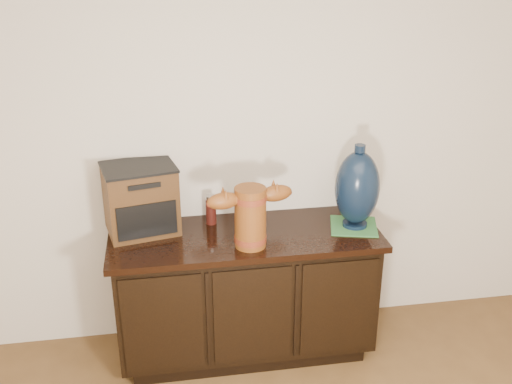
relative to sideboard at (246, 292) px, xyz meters
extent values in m
plane|color=beige|center=(0.00, 0.27, 0.91)|extent=(4.50, 0.00, 4.50)
cube|color=black|center=(0.00, 0.00, -0.35)|extent=(1.29, 0.45, 0.08)
cube|color=black|center=(0.00, 0.00, 0.01)|extent=(1.40, 0.50, 0.64)
cube|color=black|center=(0.00, 0.00, 0.35)|extent=(1.46, 0.56, 0.03)
cube|color=black|center=(-0.47, -0.25, 0.01)|extent=(0.41, 0.01, 0.56)
cube|color=black|center=(0.00, -0.25, 0.01)|extent=(0.41, 0.01, 0.56)
cube|color=black|center=(0.47, -0.25, 0.01)|extent=(0.41, 0.01, 0.56)
cylinder|color=brown|center=(0.01, -0.14, 0.53)|extent=(0.19, 0.19, 0.32)
cylinder|color=#45150D|center=(0.01, -0.14, 0.41)|extent=(0.20, 0.20, 0.03)
cylinder|color=#45150D|center=(0.01, -0.14, 0.64)|extent=(0.20, 0.20, 0.03)
ellipsoid|color=brown|center=(-0.13, -0.16, 0.64)|extent=(0.18, 0.11, 0.09)
ellipsoid|color=brown|center=(0.14, -0.11, 0.64)|extent=(0.18, 0.11, 0.09)
cube|color=#402610|center=(-0.54, 0.13, 0.55)|extent=(0.42, 0.36, 0.36)
cube|color=black|center=(-0.51, -0.01, 0.49)|extent=(0.31, 0.07, 0.19)
cube|color=black|center=(-0.54, 0.13, 0.74)|extent=(0.43, 0.37, 0.01)
cube|color=#2E6732|center=(0.60, -0.01, 0.37)|extent=(0.31, 0.31, 0.01)
cylinder|color=black|center=(0.61, -0.01, 0.39)|extent=(0.13, 0.13, 0.02)
ellipsoid|color=black|center=(0.61, -0.01, 0.60)|extent=(0.29, 0.29, 0.41)
cylinder|color=black|center=(0.61, -0.01, 0.82)|extent=(0.06, 0.06, 0.04)
cylinder|color=#51140D|center=(-0.17, 0.16, 0.44)|extent=(0.06, 0.06, 0.14)
cylinder|color=silver|center=(-0.17, 0.16, 0.53)|extent=(0.05, 0.05, 0.02)
camera|label=1|loc=(-0.41, -2.85, 1.84)|focal=42.00mm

